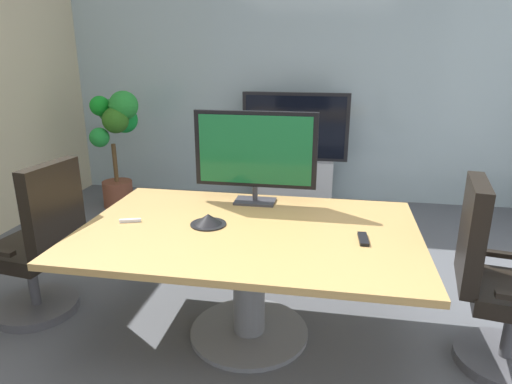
% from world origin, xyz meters
% --- Properties ---
extents(ground_plane, '(7.47, 7.47, 0.00)m').
position_xyz_m(ground_plane, '(0.00, 0.00, 0.00)').
color(ground_plane, '#515459').
extents(wall_back_glass_partition, '(5.87, 0.10, 2.89)m').
position_xyz_m(wall_back_glass_partition, '(0.00, 3.24, 1.45)').
color(wall_back_glass_partition, '#9EB2B7').
rests_on(wall_back_glass_partition, ground).
extents(conference_table, '(2.01, 1.31, 0.74)m').
position_xyz_m(conference_table, '(-0.14, 0.27, 0.57)').
color(conference_table, '#B2894C').
rests_on(conference_table, ground).
extents(office_chair_left, '(0.62, 0.60, 1.09)m').
position_xyz_m(office_chair_left, '(-1.57, 0.26, 0.46)').
color(office_chair_left, '#4C4C51').
rests_on(office_chair_left, ground).
extents(office_chair_right, '(0.63, 0.61, 1.09)m').
position_xyz_m(office_chair_right, '(1.29, 0.26, 0.46)').
color(office_chair_right, '#4C4C51').
rests_on(office_chair_right, ground).
extents(tv_monitor, '(0.84, 0.18, 0.64)m').
position_xyz_m(tv_monitor, '(-0.18, 0.76, 1.10)').
color(tv_monitor, '#333338').
rests_on(tv_monitor, conference_table).
extents(wall_display_unit, '(1.20, 0.36, 1.31)m').
position_xyz_m(wall_display_unit, '(-0.10, 2.88, 0.44)').
color(wall_display_unit, '#B7BABC').
rests_on(wall_display_unit, ground).
extents(potted_plant, '(0.56, 0.63, 1.34)m').
position_xyz_m(potted_plant, '(-2.07, 2.46, 0.86)').
color(potted_plant, brown).
rests_on(potted_plant, ground).
extents(conference_phone, '(0.22, 0.22, 0.07)m').
position_xyz_m(conference_phone, '(-0.39, 0.29, 0.77)').
color(conference_phone, black).
rests_on(conference_phone, conference_table).
extents(remote_control, '(0.06, 0.17, 0.02)m').
position_xyz_m(remote_control, '(0.53, 0.21, 0.75)').
color(remote_control, black).
rests_on(remote_control, conference_table).
extents(whiteboard_marker, '(0.13, 0.06, 0.02)m').
position_xyz_m(whiteboard_marker, '(-0.88, 0.24, 0.75)').
color(whiteboard_marker, silver).
rests_on(whiteboard_marker, conference_table).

